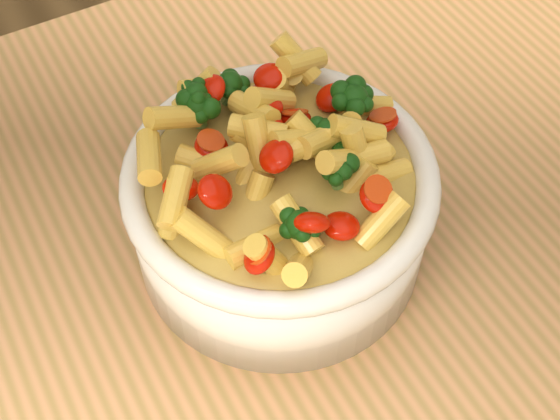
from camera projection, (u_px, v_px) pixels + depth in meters
table at (251, 390)px, 0.64m from camera, size 1.20×0.80×0.90m
serving_bowl at (280, 209)px, 0.57m from camera, size 0.22×0.22×0.10m
pasta_salad at (280, 156)px, 0.52m from camera, size 0.18×0.18×0.04m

